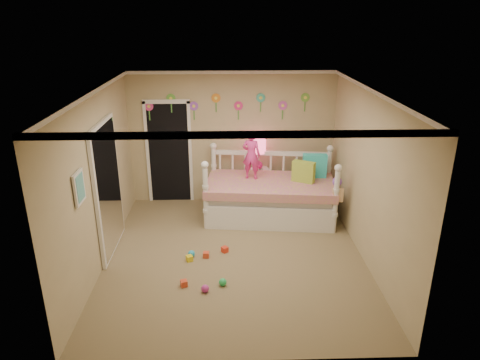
{
  "coord_description": "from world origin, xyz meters",
  "views": [
    {
      "loc": [
        -0.12,
        -6.03,
        3.6
      ],
      "look_at": [
        0.1,
        0.6,
        1.05
      ],
      "focal_mm": 32.66,
      "sensor_mm": 36.0,
      "label": 1
    }
  ],
  "objects_px": {
    "child": "(251,155)",
    "table_lamp": "(259,150)",
    "nightstand": "(258,186)",
    "daybed": "(270,185)"
  },
  "relations": [
    {
      "from": "daybed",
      "to": "nightstand",
      "type": "height_order",
      "value": "daybed"
    },
    {
      "from": "table_lamp",
      "to": "child",
      "type": "bearing_deg",
      "value": -108.89
    },
    {
      "from": "nightstand",
      "to": "table_lamp",
      "type": "bearing_deg",
      "value": 0.0
    },
    {
      "from": "child",
      "to": "table_lamp",
      "type": "height_order",
      "value": "child"
    },
    {
      "from": "nightstand",
      "to": "table_lamp",
      "type": "relative_size",
      "value": 1.18
    },
    {
      "from": "daybed",
      "to": "table_lamp",
      "type": "height_order",
      "value": "table_lamp"
    },
    {
      "from": "daybed",
      "to": "nightstand",
      "type": "xyz_separation_m",
      "value": [
        -0.17,
        0.67,
        -0.29
      ]
    },
    {
      "from": "daybed",
      "to": "child",
      "type": "distance_m",
      "value": 0.65
    },
    {
      "from": "child",
      "to": "nightstand",
      "type": "xyz_separation_m",
      "value": [
        0.17,
        0.51,
        -0.82
      ]
    },
    {
      "from": "table_lamp",
      "to": "nightstand",
      "type": "bearing_deg",
      "value": 0.0
    }
  ]
}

